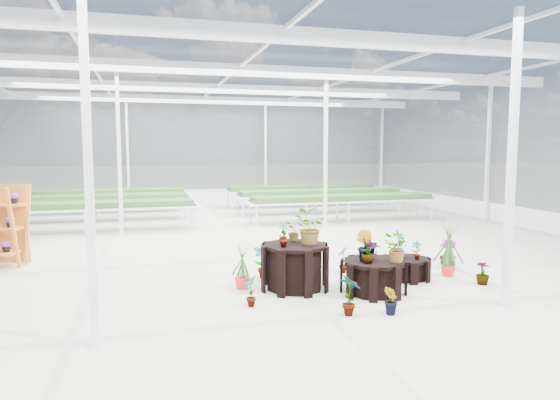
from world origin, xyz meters
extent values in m
plane|color=gray|center=(0.00, 0.00, 0.00)|extent=(24.00, 24.00, 0.00)
cylinder|color=black|center=(0.12, -2.24, 0.40)|extent=(1.27, 1.27, 0.79)
cylinder|color=black|center=(1.32, -2.84, 0.28)|extent=(1.37, 1.37, 0.57)
cylinder|color=black|center=(2.32, -2.14, 0.20)|extent=(1.03, 1.03, 0.40)
imported|color=#2E5121|center=(-0.05, -2.09, 1.00)|extent=(0.19, 0.24, 0.41)
imported|color=#2E5121|center=(0.33, -2.33, 1.09)|extent=(0.72, 0.71, 0.61)
imported|color=#2E5121|center=(0.19, -1.96, 0.96)|extent=(0.37, 0.39, 0.34)
imported|color=#2E5121|center=(-0.14, -2.44, 1.02)|extent=(0.26, 0.29, 0.46)
imported|color=#2E5121|center=(1.14, -2.82, 0.82)|extent=(0.30, 0.34, 0.51)
imported|color=#2E5121|center=(1.59, -3.08, 0.80)|extent=(0.53, 0.51, 0.46)
imported|color=#2E5121|center=(1.33, -2.60, 0.80)|extent=(0.33, 0.33, 0.47)
imported|color=#2E5121|center=(1.14, -2.99, 0.75)|extent=(0.29, 0.29, 0.37)
imported|color=#2E5121|center=(2.16, -2.07, 0.59)|extent=(0.45, 0.46, 0.38)
imported|color=#2E5121|center=(2.43, -2.33, 0.58)|extent=(0.23, 0.22, 0.36)
imported|color=#2E5121|center=(2.24, -2.00, 0.66)|extent=(0.30, 0.24, 0.51)
imported|color=#2E5121|center=(-0.82, -2.98, 0.24)|extent=(0.18, 0.26, 0.49)
imported|color=#2E5121|center=(0.49, -3.78, 0.31)|extent=(0.34, 0.39, 0.62)
imported|color=#2E5121|center=(1.09, -3.92, 0.22)|extent=(0.24, 0.27, 0.44)
imported|color=#2E5121|center=(3.46, -2.86, 0.21)|extent=(0.34, 0.34, 0.43)
imported|color=#2E5121|center=(3.58, -1.61, 0.29)|extent=(0.46, 0.46, 0.59)
imported|color=#2E5121|center=(2.17, -1.13, 0.27)|extent=(0.43, 0.43, 0.55)
imported|color=#2E5121|center=(1.37, -1.40, 0.27)|extent=(0.28, 0.34, 0.54)
imported|color=#2E5121|center=(-0.26, -1.40, 0.33)|extent=(0.40, 0.33, 0.66)
camera|label=1|loc=(-2.36, -10.35, 2.45)|focal=32.00mm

